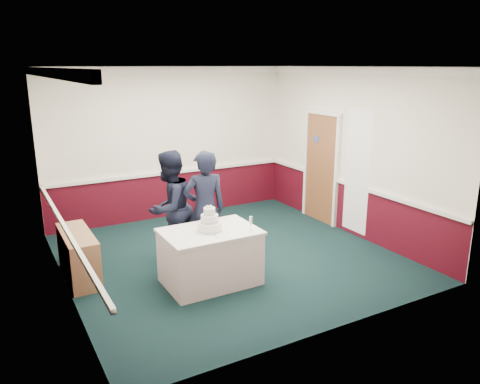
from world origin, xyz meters
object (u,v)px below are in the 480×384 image
cake_knife (214,235)px  person_man (170,208)px  champagne_flute (251,221)px  wedding_cake (210,223)px  cake_table (210,256)px  person_woman (205,209)px  sideboard (79,256)px

cake_knife → person_man: (-0.20, 1.15, 0.10)m
champagne_flute → wedding_cake: bearing=150.8°
cake_table → champagne_flute: 0.78m
person_man → wedding_cake: bearing=70.0°
person_man → person_woman: size_ratio=0.99×
cake_knife → person_man: bearing=102.8°
sideboard → person_woman: size_ratio=0.66×
cake_knife → person_woman: (0.23, 0.79, 0.11)m
sideboard → person_man: (1.38, -0.11, 0.54)m
cake_table → person_man: 1.09m
sideboard → cake_table: bearing=-33.3°
cake_table → wedding_cake: 0.50m
wedding_cake → person_man: person_man is taller
person_woman → person_man: bearing=-32.0°
cake_table → cake_knife: 0.44m
cake_table → person_woman: bearing=71.3°
cake_knife → person_man: 1.17m
wedding_cake → cake_knife: size_ratio=1.65×
champagne_flute → person_man: 1.43m
wedding_cake → cake_knife: wedding_cake is taller
sideboard → cake_knife: cake_knife is taller
cake_knife → champagne_flute: size_ratio=1.07×
cake_knife → champagne_flute: bearing=-5.4°
cake_table → champagne_flute: bearing=-29.2°
wedding_cake → person_woman: person_woman is taller
person_man → sideboard: bearing=-37.7°
wedding_cake → cake_knife: (-0.03, -0.20, -0.11)m
person_woman → cake_knife: bearing=81.8°
wedding_cake → person_woman: bearing=71.3°
cake_table → sideboard: bearing=146.7°
wedding_cake → person_woman: (0.20, 0.59, 0.01)m
wedding_cake → champagne_flute: bearing=-29.2°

